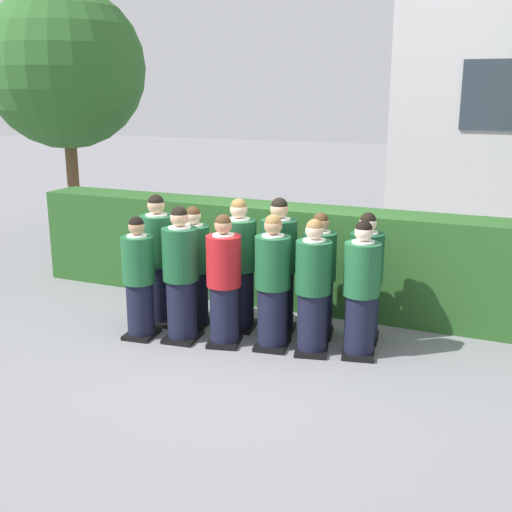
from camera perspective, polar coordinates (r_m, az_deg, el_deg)
name	(u,v)px	position (r m, az deg, el deg)	size (l,w,h in m)	color
ground_plane	(247,345)	(7.70, -0.78, -8.04)	(60.00, 60.00, 0.00)	slate
student_front_row_0	(139,281)	(7.85, -10.52, -2.21)	(0.40, 0.50, 1.52)	black
student_front_row_1	(181,277)	(7.66, -6.79, -1.93)	(0.44, 0.52, 1.67)	black
student_in_red_blazer	(224,283)	(7.50, -2.91, -2.50)	(0.46, 0.55, 1.60)	black
student_front_row_3	(273,285)	(7.39, 1.52, -2.67)	(0.44, 0.54, 1.62)	black
student_front_row_4	(313,290)	(7.27, 5.18, -3.11)	(0.46, 0.53, 1.59)	black
student_front_row_5	(361,293)	(7.26, 9.48, -3.29)	(0.45, 0.52, 1.59)	black
student_rear_row_0	(158,263)	(8.28, -8.81, -0.59)	(0.47, 0.54, 1.71)	black
student_rear_row_1	(194,269)	(8.15, -5.60, -1.21)	(0.41, 0.52, 1.57)	black
student_rear_row_2	(239,268)	(7.98, -1.53, -1.06)	(0.47, 0.54, 1.69)	black
student_rear_row_3	(279,269)	(7.86, 2.07, -1.20)	(0.48, 0.56, 1.72)	black
student_rear_row_4	(319,278)	(7.81, 5.73, -1.98)	(0.45, 0.53, 1.56)	black
student_rear_row_5	(365,280)	(7.73, 9.85, -2.18)	(0.44, 0.53, 1.59)	black
hedge	(296,256)	(8.93, 3.60, -0.03)	(8.20, 0.70, 1.42)	#285623
oak_tree_left	(65,68)	(13.31, -16.89, 15.92)	(3.11, 3.11, 4.96)	brown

